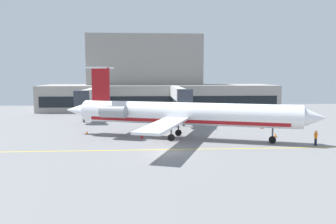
# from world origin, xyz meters

# --- Properties ---
(ground) EXTENTS (120.00, 120.00, 0.11)m
(ground) POSITION_xyz_m (-0.00, 0.00, -0.05)
(ground) COLOR slate
(terminal_building) EXTENTS (55.77, 15.96, 18.27)m
(terminal_building) POSITION_xyz_m (-0.53, 48.69, 6.81)
(terminal_building) COLOR gray
(terminal_building) RESTS_ON ground
(jet_bridge_west) EXTENTS (2.40, 23.21, 6.25)m
(jet_bridge_west) POSITION_xyz_m (3.82, 27.63, 4.88)
(jet_bridge_west) COLOR silver
(jet_bridge_west) RESTS_ON ground
(jet_bridge_east) EXTENTS (2.40, 17.56, 5.81)m
(jet_bridge_east) POSITION_xyz_m (-13.63, 30.50, 4.44)
(jet_bridge_east) COLOR silver
(jet_bridge_east) RESTS_ON ground
(regional_jet) EXTENTS (34.30, 27.67, 9.65)m
(regional_jet) POSITION_xyz_m (2.30, 8.06, 3.39)
(regional_jet) COLOR white
(regional_jet) RESTS_ON ground
(baggage_tug) EXTENTS (3.71, 2.86, 2.05)m
(baggage_tug) POSITION_xyz_m (0.57, 19.05, 0.93)
(baggage_tug) COLOR #E5B20C
(baggage_tug) RESTS_ON ground
(pushback_tractor) EXTENTS (2.14, 3.91, 2.10)m
(pushback_tractor) POSITION_xyz_m (-0.54, 26.38, 0.95)
(pushback_tractor) COLOR #1E4CB2
(pushback_tractor) RESTS_ON ground
(fuel_tank) EXTENTS (6.94, 2.52, 2.22)m
(fuel_tank) POSITION_xyz_m (16.59, 26.65, 1.26)
(fuel_tank) COLOR white
(fuel_tank) RESTS_ON ground
(marshaller) EXTENTS (0.77, 0.49, 1.88)m
(marshaller) POSITION_xyz_m (18.17, 2.58, 0.95)
(marshaller) COLOR #191E33
(marshaller) RESTS_ON ground
(safety_cone_alpha) EXTENTS (0.47, 0.47, 0.55)m
(safety_cone_alpha) POSITION_xyz_m (-11.01, 12.37, 0.25)
(safety_cone_alpha) COLOR orange
(safety_cone_alpha) RESTS_ON ground
(safety_cone_bravo) EXTENTS (0.47, 0.47, 0.55)m
(safety_cone_bravo) POSITION_xyz_m (15.41, 8.51, 0.25)
(safety_cone_bravo) COLOR orange
(safety_cone_bravo) RESTS_ON ground
(safety_cone_charlie) EXTENTS (0.47, 0.47, 0.55)m
(safety_cone_charlie) POSITION_xyz_m (16.06, 16.00, 0.25)
(safety_cone_charlie) COLOR orange
(safety_cone_charlie) RESTS_ON ground
(safety_cone_delta) EXTENTS (0.47, 0.47, 0.55)m
(safety_cone_delta) POSITION_xyz_m (-1.69, 17.32, 0.25)
(safety_cone_delta) COLOR orange
(safety_cone_delta) RESTS_ON ground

